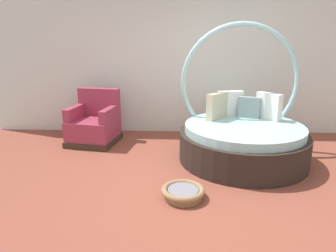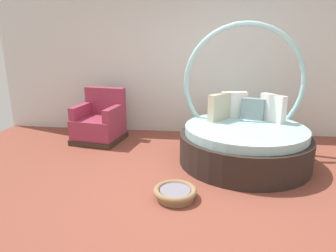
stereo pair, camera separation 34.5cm
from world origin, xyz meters
name	(u,v)px [view 1 (the left image)]	position (x,y,z in m)	size (l,w,h in m)	color
ground_plane	(203,189)	(0.00, 0.00, -0.01)	(8.00, 8.00, 0.02)	brown
back_wall	(195,65)	(0.00, 2.50, 1.33)	(8.00, 0.12, 2.66)	silver
round_daybed	(242,134)	(0.67, 1.04, 0.39)	(1.92, 1.92, 2.07)	#2D231E
red_armchair	(95,124)	(-1.81, 1.73, 0.33)	(0.92, 0.92, 0.94)	#38281E
pet_basket	(183,192)	(-0.25, -0.23, 0.07)	(0.51, 0.51, 0.13)	#8E704C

